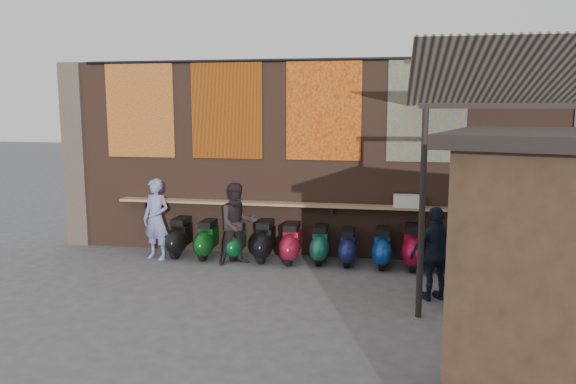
% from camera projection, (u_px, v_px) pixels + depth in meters
% --- Properties ---
extents(ground, '(70.00, 70.00, 0.00)m').
position_uv_depth(ground, '(286.00, 295.00, 9.23)').
color(ground, '#474749').
rests_on(ground, ground).
extents(brick_wall, '(10.00, 0.40, 4.00)m').
position_uv_depth(brick_wall, '(310.00, 159.00, 11.55)').
color(brick_wall, brown).
rests_on(brick_wall, ground).
extents(pier_left, '(0.50, 0.50, 4.00)m').
position_uv_depth(pier_left, '(79.00, 155.00, 12.48)').
color(pier_left, '#4C4238').
rests_on(pier_left, ground).
extents(eating_counter, '(8.00, 0.32, 0.05)m').
position_uv_depth(eating_counter, '(307.00, 205.00, 11.33)').
color(eating_counter, '#9E7A51').
rests_on(eating_counter, brick_wall).
extents(shelf_box, '(0.57, 0.29, 0.24)m').
position_uv_depth(shelf_box, '(408.00, 201.00, 10.92)').
color(shelf_box, white).
rests_on(shelf_box, eating_counter).
extents(tapestry_redgold, '(1.50, 0.02, 2.00)m').
position_uv_depth(tapestry_redgold, '(140.00, 110.00, 11.83)').
color(tapestry_redgold, maroon).
rests_on(tapestry_redgold, brick_wall).
extents(tapestry_sun, '(1.50, 0.02, 2.00)m').
position_uv_depth(tapestry_sun, '(227.00, 110.00, 11.49)').
color(tapestry_sun, orange).
rests_on(tapestry_sun, brick_wall).
extents(tapestry_orange, '(1.50, 0.02, 2.00)m').
position_uv_depth(tapestry_orange, '(324.00, 110.00, 11.13)').
color(tapestry_orange, orange).
rests_on(tapestry_orange, brick_wall).
extents(tapestry_multi, '(1.50, 0.02, 2.00)m').
position_uv_depth(tapestry_multi, '(427.00, 110.00, 10.78)').
color(tapestry_multi, '#22537C').
rests_on(tapestry_multi, brick_wall).
extents(hang_rail, '(9.50, 0.06, 0.06)m').
position_uv_depth(hang_rail, '(309.00, 60.00, 11.03)').
color(hang_rail, black).
rests_on(hang_rail, brick_wall).
extents(scooter_stool_0, '(0.37, 0.83, 0.78)m').
position_uv_depth(scooter_stool_0, '(180.00, 237.00, 11.60)').
color(scooter_stool_0, black).
rests_on(scooter_stool_0, ground).
extents(scooter_stool_1, '(0.36, 0.80, 0.76)m').
position_uv_depth(scooter_stool_1, '(207.00, 240.00, 11.44)').
color(scooter_stool_1, '#0D4314').
rests_on(scooter_stool_1, ground).
extents(scooter_stool_2, '(0.32, 0.72, 0.68)m').
position_uv_depth(scooter_stool_2, '(236.00, 242.00, 11.41)').
color(scooter_stool_2, '#0C5525').
rests_on(scooter_stool_2, ground).
extents(scooter_stool_3, '(0.38, 0.83, 0.79)m').
position_uv_depth(scooter_stool_3, '(265.00, 241.00, 11.26)').
color(scooter_stool_3, black).
rests_on(scooter_stool_3, ground).
extents(scooter_stool_4, '(0.36, 0.81, 0.77)m').
position_uv_depth(scooter_stool_4, '(291.00, 243.00, 11.12)').
color(scooter_stool_4, maroon).
rests_on(scooter_stool_4, ground).
extents(scooter_stool_5, '(0.35, 0.77, 0.73)m').
position_uv_depth(scooter_stool_5, '(320.00, 245.00, 11.10)').
color(scooter_stool_5, '#1A6B58').
rests_on(scooter_stool_5, ground).
extents(scooter_stool_6, '(0.33, 0.73, 0.69)m').
position_uv_depth(scooter_stool_6, '(348.00, 247.00, 10.95)').
color(scooter_stool_6, navy).
rests_on(scooter_stool_6, ground).
extents(scooter_stool_7, '(0.35, 0.79, 0.75)m').
position_uv_depth(scooter_stool_7, '(382.00, 248.00, 10.80)').
color(scooter_stool_7, navy).
rests_on(scooter_stool_7, ground).
extents(scooter_stool_8, '(0.39, 0.87, 0.83)m').
position_uv_depth(scooter_stool_8, '(412.00, 247.00, 10.71)').
color(scooter_stool_8, maroon).
rests_on(scooter_stool_8, ground).
extents(scooter_stool_9, '(0.36, 0.80, 0.76)m').
position_uv_depth(scooter_stool_9, '(440.00, 250.00, 10.63)').
color(scooter_stool_9, '#0D1495').
rests_on(scooter_stool_9, ground).
extents(diner_left, '(0.68, 0.54, 1.64)m').
position_uv_depth(diner_left, '(156.00, 219.00, 11.31)').
color(diner_left, '#7E82B7').
rests_on(diner_left, ground).
extents(diner_right, '(0.98, 0.93, 1.61)m').
position_uv_depth(diner_right, '(238.00, 224.00, 10.95)').
color(diner_right, black).
rests_on(diner_right, ground).
extents(shopper_navy, '(0.96, 0.72, 1.51)m').
position_uv_depth(shopper_navy, '(436.00, 254.00, 8.90)').
color(shopper_navy, black).
rests_on(shopper_navy, ground).
extents(shopper_tan, '(0.98, 0.98, 1.72)m').
position_uv_depth(shopper_tan, '(470.00, 254.00, 8.48)').
color(shopper_tan, '#8F775B').
rests_on(shopper_tan, ground).
extents(awning_canvas, '(3.20, 3.28, 0.97)m').
position_uv_depth(awning_canvas, '(512.00, 76.00, 8.95)').
color(awning_canvas, beige).
rests_on(awning_canvas, brick_wall).
extents(awning_ledger, '(3.30, 0.08, 0.12)m').
position_uv_depth(awning_ledger, '(495.00, 59.00, 10.43)').
color(awning_ledger, '#33261C').
rests_on(awning_ledger, brick_wall).
extents(awning_header, '(3.00, 0.08, 0.08)m').
position_uv_depth(awning_header, '(533.00, 106.00, 7.56)').
color(awning_header, black).
rests_on(awning_header, awning_post_left).
extents(awning_post_left, '(0.09, 0.09, 3.10)m').
position_uv_depth(awning_post_left, '(422.00, 214.00, 8.04)').
color(awning_post_left, black).
rests_on(awning_post_left, ground).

